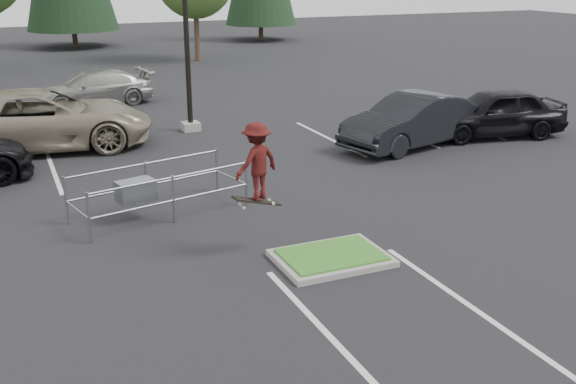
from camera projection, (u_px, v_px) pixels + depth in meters
name	position (u px, v px, depth m)	size (l,w,h in m)	color
ground	(331.00, 261.00, 13.48)	(120.00, 120.00, 0.00)	black
grass_median	(332.00, 257.00, 13.45)	(2.20, 1.60, 0.16)	gray
stall_lines	(185.00, 184.00, 18.19)	(22.62, 17.60, 0.01)	silver
cart_corral	(141.00, 189.00, 15.51)	(4.24, 2.32, 1.14)	gray
skateboarder	(256.00, 162.00, 13.27)	(1.16, 0.91, 1.78)	black
car_l_tan	(42.00, 119.00, 21.45)	(3.15, 6.84, 1.90)	gray
car_r_charc	(412.00, 121.00, 21.75)	(1.78, 5.11, 1.68)	black
car_r_black	(494.00, 113.00, 23.01)	(1.97, 4.89, 1.67)	black
car_far_silver	(94.00, 89.00, 28.13)	(2.01, 4.93, 1.43)	gray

